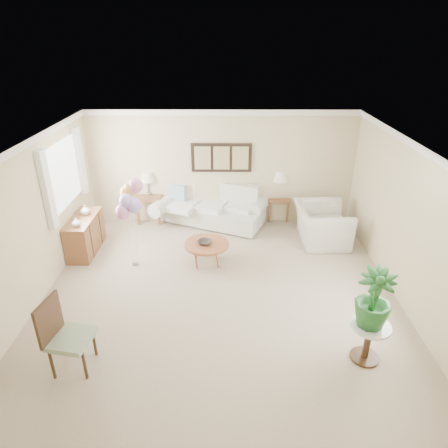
% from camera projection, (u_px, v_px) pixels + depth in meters
% --- Properties ---
extents(ground_plane, '(6.00, 6.00, 0.00)m').
position_uv_depth(ground_plane, '(220.00, 294.00, 6.89)').
color(ground_plane, tan).
extents(room_shell, '(6.04, 6.04, 2.60)m').
position_uv_depth(room_shell, '(212.00, 205.00, 6.27)').
color(room_shell, beige).
rests_on(room_shell, ground).
extents(wall_art_triptych, '(1.35, 0.06, 0.65)m').
position_uv_depth(wall_art_triptych, '(221.00, 158.00, 8.89)').
color(wall_art_triptych, black).
rests_on(wall_art_triptych, ground).
extents(sofa, '(2.89, 1.80, 0.94)m').
position_uv_depth(sofa, '(213.00, 207.00, 9.36)').
color(sofa, beige).
rests_on(sofa, ground).
extents(end_table_left, '(0.61, 0.56, 0.67)m').
position_uv_depth(end_table_left, '(149.00, 199.00, 9.33)').
color(end_table_left, brown).
rests_on(end_table_left, ground).
extents(end_table_right, '(0.52, 0.47, 0.57)m').
position_uv_depth(end_table_right, '(278.00, 200.00, 9.46)').
color(end_table_right, brown).
rests_on(end_table_right, ground).
extents(lamp_left, '(0.30, 0.30, 0.54)m').
position_uv_depth(lamp_left, '(147.00, 178.00, 9.11)').
color(lamp_left, gray).
rests_on(lamp_left, end_table_left).
extents(lamp_right, '(0.37, 0.37, 0.66)m').
position_uv_depth(lamp_right, '(280.00, 177.00, 9.21)').
color(lamp_right, gray).
rests_on(lamp_right, end_table_right).
extents(coffee_table, '(0.86, 0.86, 0.43)m').
position_uv_depth(coffee_table, '(207.00, 245.00, 7.65)').
color(coffee_table, '#974C2D').
rests_on(coffee_table, ground).
extents(decor_bowl, '(0.35, 0.35, 0.07)m').
position_uv_depth(decor_bowl, '(205.00, 242.00, 7.59)').
color(decor_bowl, '#2C2823').
rests_on(decor_bowl, coffee_table).
extents(armchair, '(1.09, 1.24, 0.79)m').
position_uv_depth(armchair, '(322.00, 225.00, 8.46)').
color(armchair, beige).
rests_on(armchair, ground).
extents(side_table, '(0.54, 0.54, 0.58)m').
position_uv_depth(side_table, '(369.00, 333.00, 5.34)').
color(side_table, silver).
rests_on(side_table, ground).
extents(potted_plant, '(0.62, 0.62, 0.84)m').
position_uv_depth(potted_plant, '(374.00, 298.00, 5.10)').
color(potted_plant, '#1A501E').
rests_on(potted_plant, side_table).
extents(accent_chair, '(0.61, 0.61, 1.07)m').
position_uv_depth(accent_chair, '(64.00, 334.00, 5.16)').
color(accent_chair, gray).
rests_on(accent_chair, ground).
extents(credenza, '(0.46, 1.20, 0.74)m').
position_uv_depth(credenza, '(85.00, 235.00, 8.10)').
color(credenza, brown).
rests_on(credenza, ground).
extents(vase_white, '(0.18, 0.18, 0.17)m').
position_uv_depth(vase_white, '(76.00, 222.00, 7.56)').
color(vase_white, silver).
rests_on(vase_white, credenza).
extents(vase_sage, '(0.22, 0.22, 0.20)m').
position_uv_depth(vase_sage, '(85.00, 210.00, 8.05)').
color(vase_sage, '#A8B1A3').
rests_on(vase_sage, credenza).
extents(balloon_cluster, '(0.48, 0.49, 1.73)m').
position_uv_depth(balloon_cluster, '(129.00, 198.00, 7.17)').
color(balloon_cluster, gray).
rests_on(balloon_cluster, ground).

